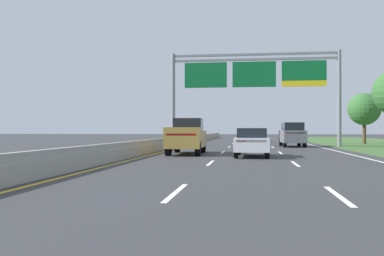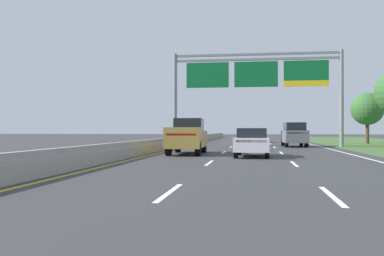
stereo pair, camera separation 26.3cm
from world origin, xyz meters
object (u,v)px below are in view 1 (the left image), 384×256
Objects in this scene: roadside_tree_far at (364,109)px; car_white_centre_lane_sedan at (252,142)px; car_grey_right_lane_suv at (292,134)px; car_silver_centre_lane_sedan at (250,135)px; overhead_sign_gantry at (254,79)px; pickup_truck_gold at (187,136)px.

car_white_centre_lane_sedan is at bearing -117.17° from roadside_tree_far.
car_silver_centre_lane_sedan is at bearing 14.23° from car_grey_right_lane_suv.
overhead_sign_gantry is at bearing -176.94° from car_silver_centre_lane_sedan.
overhead_sign_gantry is at bearing 0.18° from car_white_centre_lane_sedan.
car_grey_right_lane_suv is 1.07× the size of car_white_centre_lane_sedan.
car_white_centre_lane_sedan is at bearing 164.54° from car_grey_right_lane_suv.
car_grey_right_lane_suv is 14.93m from car_white_centre_lane_sedan.
pickup_truck_gold is at bearing -126.90° from roadside_tree_far.
car_silver_centre_lane_sedan is 13.37m from car_grey_right_lane_suv.
car_silver_centre_lane_sedan is (3.89, 25.27, -0.26)m from pickup_truck_gold.
overhead_sign_gantry is at bearing -20.21° from pickup_truck_gold.
overhead_sign_gantry is at bearing 86.23° from car_grey_right_lane_suv.
roadside_tree_far is (15.82, 21.07, 2.58)m from pickup_truck_gold.
car_silver_centre_lane_sedan is at bearing -10.39° from pickup_truck_gold.
car_grey_right_lane_suv is at bearing -32.87° from pickup_truck_gold.
overhead_sign_gantry is 14.13m from pickup_truck_gold.
car_grey_right_lane_suv is 0.88× the size of roadside_tree_far.
car_white_centre_lane_sedan is at bearing -178.29° from car_silver_centre_lane_sedan.
roadside_tree_far reaches higher than car_silver_centre_lane_sedan.
car_white_centre_lane_sedan is (-0.27, -14.62, -5.22)m from overhead_sign_gantry.
car_white_centre_lane_sedan is (-3.59, -14.49, -0.28)m from car_grey_right_lane_suv.
car_silver_centre_lane_sedan and car_white_centre_lane_sedan have the same top height.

